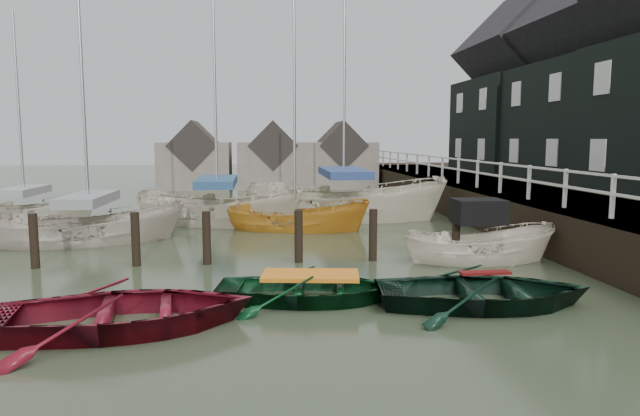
{
  "coord_description": "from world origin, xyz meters",
  "views": [
    {
      "loc": [
        0.23,
        -11.85,
        3.29
      ],
      "look_at": [
        1.81,
        3.39,
        1.4
      ],
      "focal_mm": 32.0,
      "sensor_mm": 36.0,
      "label": 1
    }
  ],
  "objects": [
    {
      "name": "ground",
      "position": [
        0.0,
        0.0,
        0.0
      ],
      "size": [
        120.0,
        120.0,
        0.0
      ],
      "primitive_type": "plane",
      "color": "#303924",
      "rests_on": "ground"
    },
    {
      "name": "pier",
      "position": [
        9.48,
        10.0,
        0.71
      ],
      "size": [
        3.04,
        32.0,
        2.7
      ],
      "color": "black",
      "rests_on": "ground"
    },
    {
      "name": "land_strip",
      "position": [
        15.0,
        10.0,
        0.0
      ],
      "size": [
        14.0,
        38.0,
        1.5
      ],
      "primitive_type": "cube",
      "color": "black",
      "rests_on": "ground"
    },
    {
      "name": "mooring_pilings",
      "position": [
        -1.11,
        3.0,
        0.5
      ],
      "size": [
        13.72,
        0.22,
        1.8
      ],
      "color": "black",
      "rests_on": "ground"
    },
    {
      "name": "far_sheds",
      "position": [
        0.83,
        26.0,
        1.86
      ],
      "size": [
        14.0,
        4.08,
        4.39
      ],
      "color": "#665B51",
      "rests_on": "ground"
    },
    {
      "name": "rowboat_red",
      "position": [
        -2.19,
        -2.05,
        0.0
      ],
      "size": [
        4.93,
        3.83,
        0.94
      ],
      "primitive_type": "imported",
      "rotation": [
        0.0,
        0.0,
        1.71
      ],
      "color": "#5B0D18",
      "rests_on": "ground"
    },
    {
      "name": "rowboat_green",
      "position": [
        1.2,
        -0.62,
        0.0
      ],
      "size": [
        4.07,
        3.15,
        0.78
      ],
      "primitive_type": "imported",
      "rotation": [
        0.0,
        0.0,
        1.44
      ],
      "color": "black",
      "rests_on": "ground"
    },
    {
      "name": "rowboat_dkgreen",
      "position": [
        4.56,
        -1.34,
        0.0
      ],
      "size": [
        4.49,
        3.41,
        0.87
      ],
      "primitive_type": "imported",
      "rotation": [
        0.0,
        0.0,
        1.47
      ],
      "color": "black",
      "rests_on": "ground"
    },
    {
      "name": "motorboat",
      "position": [
        6.0,
        2.55,
        0.1
      ],
      "size": [
        4.13,
        1.6,
        2.46
      ],
      "rotation": [
        0.0,
        0.0,
        1.56
      ],
      "color": "beige",
      "rests_on": "ground"
    },
    {
      "name": "sailboat_a",
      "position": [
        -5.19,
        6.6,
        0.06
      ],
      "size": [
        6.29,
        3.66,
        10.53
      ],
      "rotation": [
        0.0,
        0.0,
        1.83
      ],
      "color": "#BBAE9F",
      "rests_on": "ground"
    },
    {
      "name": "sailboat_b",
      "position": [
        -1.46,
        10.25,
        0.06
      ],
      "size": [
        7.5,
        5.24,
        11.9
      ],
      "rotation": [
        0.0,
        0.0,
        1.16
      ],
      "color": "beige",
      "rests_on": "ground"
    },
    {
      "name": "sailboat_c",
      "position": [
        1.43,
        8.55,
        0.02
      ],
      "size": [
        5.77,
        3.52,
        10.24
      ],
      "rotation": [
        0.0,
        0.0,
        1.27
      ],
      "color": "#C58324",
      "rests_on": "ground"
    },
    {
      "name": "sailboat_d",
      "position": [
        3.6,
        11.18,
        0.06
      ],
      "size": [
        8.84,
        5.35,
        12.26
      ],
      "rotation": [
        0.0,
        0.0,
        1.28
      ],
      "color": "beige",
      "rests_on": "ground"
    },
    {
      "name": "sailboat_e",
      "position": [
        -8.89,
        11.13,
        0.06
      ],
      "size": [
        5.64,
        3.28,
        9.02
      ],
      "rotation": [
        0.0,
        0.0,
        1.83
      ],
      "color": "beige",
      "rests_on": "ground"
    }
  ]
}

